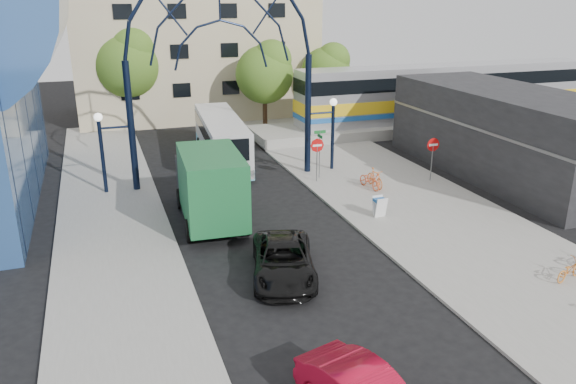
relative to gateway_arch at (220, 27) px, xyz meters
name	(u,v)px	position (x,y,z in m)	size (l,w,h in m)	color
ground	(317,298)	(0.00, -14.00, -8.56)	(120.00, 120.00, 0.00)	black
sidewalk_east	(446,226)	(8.00, -10.00, -8.50)	(8.00, 56.00, 0.12)	gray
plaza_west	(117,253)	(-6.50, -8.00, -8.50)	(5.00, 50.00, 0.12)	gray
gateway_arch	(220,27)	(0.00, 0.00, 0.00)	(13.64, 0.44, 12.10)	black
stop_sign	(317,149)	(4.80, -2.00, -6.56)	(0.80, 0.07, 2.50)	slate
do_not_enter_sign	(433,149)	(11.00, -4.00, -6.58)	(0.76, 0.07, 2.48)	slate
street_name_sign	(320,144)	(5.20, -1.40, -6.43)	(0.70, 0.70, 2.80)	slate
sandwich_board	(380,204)	(5.60, -8.02, -7.81)	(0.55, 0.61, 0.99)	white
commercial_block_east	(507,133)	(16.00, -4.00, -6.06)	(6.00, 16.00, 5.00)	black
apartment_block	(191,33)	(2.00, 20.97, -1.55)	(20.00, 12.10, 14.00)	tan
train_platform	(445,122)	(20.00, 8.00, -8.16)	(32.00, 5.00, 0.80)	gray
train_car	(447,91)	(20.00, 8.00, -5.66)	(25.10, 3.05, 4.20)	#B7B7BC
tree_north_a	(266,71)	(6.12, 11.93, -3.95)	(4.48, 4.48, 7.00)	#382314
tree_north_b	(128,62)	(-3.88, 15.93, -3.29)	(5.12, 5.12, 8.00)	#382314
tree_north_c	(328,69)	(12.12, 13.93, -4.28)	(4.16, 4.16, 6.50)	#382314
city_bus	(221,138)	(0.73, 4.28, -7.06)	(3.15, 10.56, 2.86)	silver
green_truck	(209,185)	(-2.05, -5.55, -6.79)	(3.06, 7.17, 3.54)	black
black_suv	(283,261)	(-0.61, -12.09, -7.87)	(2.27, 4.93, 1.37)	black
bike_near_a	(370,180)	(7.08, -4.10, -7.97)	(0.62, 1.77, 0.93)	#EC5B2F
bike_near_b	(375,178)	(7.44, -4.01, -7.92)	(0.49, 1.73, 1.04)	orange
bike_far_c	(570,270)	(9.28, -15.97, -8.04)	(0.53, 1.52, 0.80)	orange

